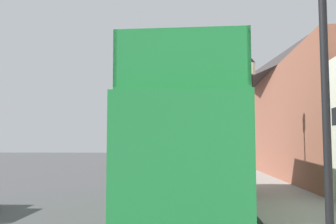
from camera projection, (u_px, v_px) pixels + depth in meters
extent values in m
plane|color=#4C4C4F|center=(139.00, 177.00, 23.78)|extent=(144.00, 144.00, 0.00)
cube|color=#999993|center=(251.00, 180.00, 20.39)|extent=(2.82, 108.00, 0.14)
cube|color=#935642|center=(310.00, 127.00, 24.86)|extent=(6.00, 23.56, 6.09)
pyramid|color=#383333|center=(308.00, 57.00, 25.24)|extent=(6.00, 23.56, 2.91)
cube|color=#1E7A38|center=(191.00, 156.00, 11.46)|extent=(2.87, 9.74, 2.60)
cube|color=yellow|center=(190.00, 152.00, 10.99)|extent=(2.74, 5.39, 0.45)
cube|color=black|center=(191.00, 129.00, 11.53)|extent=(2.87, 8.96, 0.70)
cube|color=#1E7A38|center=(191.00, 110.00, 11.57)|extent=(2.84, 8.96, 0.10)
cube|color=#1E7A38|center=(149.00, 91.00, 11.75)|extent=(0.37, 8.88, 1.10)
cube|color=#1E7A38|center=(233.00, 89.00, 11.50)|extent=(0.37, 8.88, 1.10)
cube|color=#1E7A38|center=(181.00, 57.00, 7.25)|extent=(2.55, 0.16, 1.10)
cube|color=#1E7A38|center=(195.00, 103.00, 15.36)|extent=(2.59, 1.44, 1.10)
cylinder|color=black|center=(163.00, 182.00, 14.45)|extent=(0.32, 1.08, 1.07)
cylinder|color=black|center=(226.00, 183.00, 14.23)|extent=(0.32, 1.08, 1.07)
cylinder|color=black|center=(135.00, 207.00, 8.71)|extent=(0.32, 1.08, 1.07)
cylinder|color=black|center=(239.00, 209.00, 8.48)|extent=(0.32, 1.08, 1.07)
cube|color=#9E9EA3|center=(202.00, 172.00, 20.09)|extent=(2.00, 4.08, 0.69)
cube|color=black|center=(202.00, 161.00, 20.02)|extent=(1.67, 2.00, 0.50)
cylinder|color=black|center=(188.00, 174.00, 21.39)|extent=(0.23, 0.64, 0.63)
cylinder|color=black|center=(218.00, 175.00, 21.19)|extent=(0.23, 0.64, 0.63)
cylinder|color=black|center=(185.00, 178.00, 18.94)|extent=(0.23, 0.64, 0.63)
cylinder|color=black|center=(219.00, 178.00, 18.75)|extent=(0.23, 0.64, 0.63)
cylinder|color=black|center=(326.00, 122.00, 6.28)|extent=(0.13, 0.13, 4.28)
cylinder|color=black|center=(252.00, 133.00, 14.57)|extent=(0.13, 0.13, 4.41)
cylinder|color=silver|center=(251.00, 69.00, 14.78)|extent=(0.32, 0.32, 0.45)
cone|color=black|center=(251.00, 60.00, 14.81)|extent=(0.35, 0.35, 0.22)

